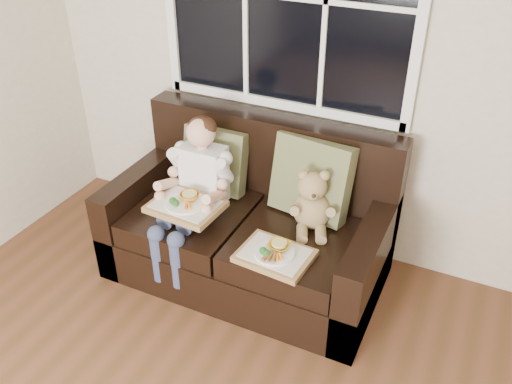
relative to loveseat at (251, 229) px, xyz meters
The scene contains 8 objects.
room_walls 2.45m from the loveseat, 74.61° to the right, with size 4.52×5.02×2.71m.
loveseat is the anchor object (origin of this frame).
pillow_left 0.51m from the loveseat, 155.32° to the left, with size 0.42×0.19×0.43m.
pillow_right 0.53m from the loveseat, 24.83° to the left, with size 0.51×0.29×0.50m.
child 0.48m from the loveseat, 159.06° to the right, with size 0.40×0.60×0.90m.
teddy_bear 0.49m from the loveseat, ahead, with size 0.28×0.33×0.40m.
tray_left 0.48m from the loveseat, 137.99° to the right, with size 0.44×0.34×0.10m.
tray_right 0.51m from the loveseat, 48.17° to the right, with size 0.42×0.33×0.09m.
Camera 1 is at (0.67, -0.49, 2.36)m, focal length 38.00 mm.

